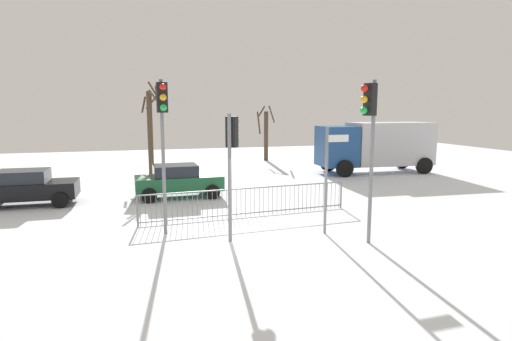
{
  "coord_description": "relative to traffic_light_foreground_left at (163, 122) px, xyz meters",
  "views": [
    {
      "loc": [
        -3.81,
        -11.66,
        3.93
      ],
      "look_at": [
        0.37,
        3.2,
        1.66
      ],
      "focal_mm": 29.47,
      "sensor_mm": 36.0,
      "label": 1
    }
  ],
  "objects": [
    {
      "name": "bare_tree_left",
      "position": [
        8.65,
        17.57,
        -1.46
      ],
      "size": [
        1.43,
        1.44,
        4.17
      ],
      "color": "#473828",
      "rests_on": "ground"
    },
    {
      "name": "traffic_light_rear_right",
      "position": [
        5.58,
        -2.47,
        -0.05
      ],
      "size": [
        0.55,
        0.37,
        4.74
      ],
      "rotation": [
        0.0,
        0.0,
        1.88
      ],
      "color": "slate",
      "rests_on": "ground"
    },
    {
      "name": "delivery_truck",
      "position": [
        13.42,
        9.85,
        -1.78
      ],
      "size": [
        7.13,
        2.94,
        3.1
      ],
      "rotation": [
        0.0,
        0.0,
        3.1
      ],
      "color": "silver",
      "rests_on": "ground"
    },
    {
      "name": "pedestrian_guard_railing",
      "position": [
        3.06,
        1.53,
        -2.97
      ],
      "size": [
        7.89,
        0.63,
        1.07
      ],
      "rotation": [
        0.0,
        0.0,
        0.07
      ],
      "color": "slate",
      "rests_on": "ground"
    },
    {
      "name": "ground_plane",
      "position": [
        3.07,
        -1.41,
        -3.52
      ],
      "size": [
        60.0,
        60.0,
        0.0
      ],
      "primitive_type": "plane",
      "color": "white"
    },
    {
      "name": "traffic_light_foreground_left",
      "position": [
        0.0,
        0.0,
        0.0
      ],
      "size": [
        0.33,
        0.57,
        4.81
      ],
      "rotation": [
        0.0,
        0.0,
        3.21
      ],
      "color": "slate",
      "rests_on": "ground"
    },
    {
      "name": "bare_tree_centre",
      "position": [
        0.02,
        12.62,
        -0.71
      ],
      "size": [
        1.4,
        1.82,
        5.46
      ],
      "color": "#473828",
      "rests_on": "ground"
    },
    {
      "name": "car_green_mid",
      "position": [
        0.91,
        5.66,
        -2.76
      ],
      "size": [
        3.84,
        2.01,
        1.47
      ],
      "rotation": [
        0.0,
        0.0,
        0.03
      ],
      "color": "#195933",
      "rests_on": "ground"
    },
    {
      "name": "direction_sign_post",
      "position": [
        4.93,
        -1.2,
        -1.64
      ],
      "size": [
        0.79,
        0.09,
        3.37
      ],
      "rotation": [
        0.0,
        0.0,
        0.03
      ],
      "color": "slate",
      "rests_on": "ground"
    },
    {
      "name": "car_black_far",
      "position": [
        -5.21,
        5.69,
        -2.76
      ],
      "size": [
        3.81,
        1.94,
        1.47
      ],
      "rotation": [
        0.0,
        0.0,
        -0.01
      ],
      "color": "black",
      "rests_on": "ground"
    },
    {
      "name": "traffic_light_mid_right",
      "position": [
        1.9,
        -1.06,
        -0.73
      ],
      "size": [
        0.45,
        0.48,
        3.81
      ],
      "rotation": [
        0.0,
        0.0,
        5.6
      ],
      "color": "slate",
      "rests_on": "ground"
    }
  ]
}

